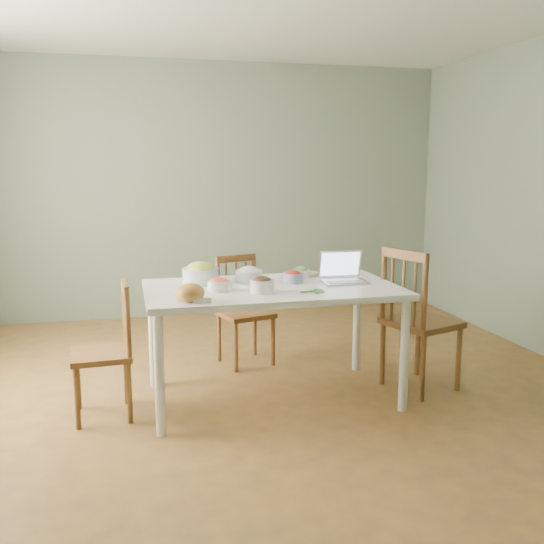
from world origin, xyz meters
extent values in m
cube|color=brown|center=(0.00, 0.00, 0.00)|extent=(5.00, 5.00, 0.00)
cube|color=#60755D|center=(0.00, 2.50, 1.35)|extent=(5.00, 0.00, 2.70)
cube|color=#60755D|center=(0.00, -2.50, 1.35)|extent=(5.00, 0.00, 2.70)
ellipsoid|color=#B97E41|center=(-0.59, -0.42, 0.86)|extent=(0.23, 0.23, 0.11)
cube|color=beige|center=(-0.53, -0.47, 0.82)|extent=(0.11, 0.03, 0.03)
cylinder|color=#BDB187|center=(0.34, 0.28, 0.81)|extent=(0.25, 0.25, 0.02)
camera|label=1|loc=(-0.95, -3.98, 1.61)|focal=39.68mm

